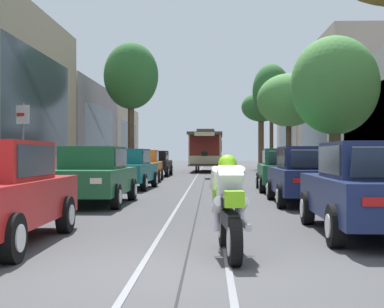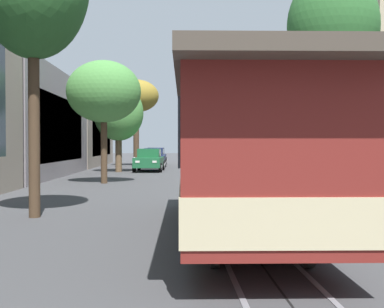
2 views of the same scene
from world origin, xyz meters
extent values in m
plane|color=#424244|center=(0.00, 22.87, 0.00)|extent=(160.00, 160.00, 0.00)
cube|color=gray|center=(-0.53, 26.59, 0.01)|extent=(0.08, 65.17, 0.01)
cube|color=gray|center=(0.53, 26.59, 0.01)|extent=(0.08, 65.17, 0.01)
cube|color=black|center=(0.00, 26.59, 0.00)|extent=(0.03, 65.17, 0.01)
cube|color=#2D3842|center=(-7.79, 19.44, 3.74)|extent=(0.04, 10.01, 4.99)
cube|color=gray|center=(-10.58, 33.73, 3.24)|extent=(5.62, 13.99, 6.48)
cube|color=#2D3842|center=(-7.79, 33.73, 2.92)|extent=(0.04, 10.01, 3.89)
cube|color=#BCAD93|center=(-10.14, 48.03, 3.02)|extent=(4.74, 13.99, 6.04)
cube|color=#2D3842|center=(-7.79, 48.03, 2.72)|extent=(0.04, 10.01, 3.62)
cube|color=#2D3842|center=(7.79, 19.44, 2.75)|extent=(0.04, 10.01, 3.66)
cube|color=gray|center=(10.73, 33.73, 4.69)|extent=(5.92, 13.99, 9.37)
cube|color=#2D3842|center=(7.79, 33.73, 4.22)|extent=(0.04, 10.01, 5.62)
cube|color=gray|center=(10.01, 48.03, 3.98)|extent=(4.49, 13.99, 7.97)
cube|color=#2D3842|center=(7.79, 48.03, 3.59)|extent=(0.04, 10.01, 4.78)
cube|color=#2D3842|center=(-3.09, 3.08, 1.26)|extent=(1.30, 0.21, 0.45)
cube|color=#2D3842|center=(-2.33, 1.90, 1.28)|extent=(0.05, 1.81, 0.47)
cube|color=#B21414|center=(-2.54, 3.91, 0.75)|extent=(0.28, 0.04, 0.12)
cube|color=#B21414|center=(-3.66, 3.90, 0.75)|extent=(0.28, 0.04, 0.12)
cylinder|color=black|center=(-2.18, 0.42, 0.32)|extent=(0.21, 0.64, 0.64)
cylinder|color=silver|center=(-2.07, 0.42, 0.32)|extent=(0.02, 0.35, 0.35)
cylinder|color=black|center=(-2.21, 3.09, 0.32)|extent=(0.21, 0.64, 0.64)
cylinder|color=silver|center=(-2.10, 3.09, 0.32)|extent=(0.02, 0.35, 0.35)
cube|color=#1E6038|center=(-2.90, 8.49, 0.65)|extent=(1.83, 4.31, 0.66)
cube|color=#1E6038|center=(-2.90, 8.64, 1.28)|extent=(1.49, 2.08, 0.60)
cube|color=#2D3842|center=(-2.90, 7.80, 1.26)|extent=(1.33, 0.23, 0.47)
cube|color=#2D3842|center=(-2.89, 9.82, 1.26)|extent=(1.30, 0.21, 0.45)
cube|color=#2D3842|center=(-2.15, 8.63, 1.28)|extent=(0.04, 1.81, 0.47)
cube|color=#2D3842|center=(-3.64, 8.64, 1.28)|extent=(0.04, 1.81, 0.47)
cube|color=white|center=(-2.36, 6.32, 0.75)|extent=(0.28, 0.04, 0.14)
cube|color=#B21414|center=(-2.32, 10.64, 0.75)|extent=(0.28, 0.04, 0.12)
cube|color=white|center=(-3.47, 6.33, 0.75)|extent=(0.28, 0.04, 0.14)
cube|color=#B21414|center=(-3.44, 10.65, 0.75)|extent=(0.28, 0.04, 0.12)
cylinder|color=black|center=(-2.03, 7.15, 0.32)|extent=(0.21, 0.64, 0.64)
cylinder|color=silver|center=(-1.92, 7.15, 0.32)|extent=(0.02, 0.35, 0.35)
cylinder|color=black|center=(-3.79, 7.16, 0.32)|extent=(0.21, 0.64, 0.64)
cylinder|color=silver|center=(-3.90, 7.16, 0.32)|extent=(0.02, 0.35, 0.35)
cylinder|color=black|center=(-2.01, 9.81, 0.32)|extent=(0.21, 0.64, 0.64)
cylinder|color=silver|center=(-1.90, 9.81, 0.32)|extent=(0.02, 0.35, 0.35)
cylinder|color=black|center=(-3.77, 9.83, 0.32)|extent=(0.21, 0.64, 0.64)
cylinder|color=silver|center=(-3.88, 9.83, 0.32)|extent=(0.02, 0.35, 0.35)
cube|color=#196B70|center=(-2.96, 15.18, 0.65)|extent=(2.00, 4.38, 0.66)
cube|color=#196B70|center=(-2.96, 15.33, 1.28)|extent=(1.57, 2.13, 0.60)
cube|color=#2D3842|center=(-3.00, 14.49, 1.26)|extent=(1.34, 0.28, 0.47)
cube|color=#2D3842|center=(-2.90, 16.51, 1.26)|extent=(1.30, 0.26, 0.45)
cube|color=#2D3842|center=(-2.21, 15.30, 1.28)|extent=(0.11, 1.81, 0.47)
cube|color=#2D3842|center=(-3.70, 15.36, 1.28)|extent=(0.11, 1.81, 0.47)
cube|color=white|center=(-2.51, 13.00, 0.75)|extent=(0.28, 0.05, 0.14)
cube|color=#B21414|center=(-2.31, 17.31, 0.75)|extent=(0.28, 0.05, 0.12)
cube|color=white|center=(-3.62, 13.05, 0.75)|extent=(0.28, 0.05, 0.14)
cube|color=#B21414|center=(-3.42, 17.36, 0.75)|extent=(0.28, 0.05, 0.12)
cylinder|color=black|center=(-2.15, 13.81, 0.32)|extent=(0.23, 0.65, 0.64)
cylinder|color=silver|center=(-2.04, 13.80, 0.32)|extent=(0.04, 0.35, 0.35)
cylinder|color=black|center=(-3.90, 13.89, 0.32)|extent=(0.23, 0.65, 0.64)
cylinder|color=silver|center=(-4.01, 13.89, 0.32)|extent=(0.04, 0.35, 0.35)
cylinder|color=black|center=(-2.02, 16.47, 0.32)|extent=(0.23, 0.65, 0.64)
cylinder|color=silver|center=(-1.91, 16.47, 0.32)|extent=(0.04, 0.35, 0.35)
cylinder|color=black|center=(-3.78, 16.55, 0.32)|extent=(0.23, 0.65, 0.64)
cylinder|color=silver|center=(-3.89, 16.56, 0.32)|extent=(0.04, 0.35, 0.35)
cube|color=orange|center=(-3.13, 21.37, 0.65)|extent=(1.94, 4.36, 0.66)
cube|color=orange|center=(-3.14, 21.52, 1.28)|extent=(1.54, 2.11, 0.60)
cube|color=#2D3842|center=(-3.11, 20.69, 1.26)|extent=(1.34, 0.27, 0.47)
cube|color=#2D3842|center=(-3.18, 22.71, 1.26)|extent=(1.30, 0.24, 0.45)
cube|color=#2D3842|center=(-2.39, 21.55, 1.28)|extent=(0.09, 1.81, 0.47)
cube|color=#2D3842|center=(-3.89, 21.50, 1.28)|extent=(0.09, 1.81, 0.47)
cube|color=white|center=(-2.51, 19.23, 0.75)|extent=(0.28, 0.05, 0.14)
cube|color=#B21414|center=(-2.65, 23.55, 0.75)|extent=(0.28, 0.05, 0.12)
cube|color=white|center=(-3.62, 19.20, 0.75)|extent=(0.28, 0.05, 0.14)
cube|color=#B21414|center=(-3.76, 23.51, 0.75)|extent=(0.28, 0.05, 0.12)
cylinder|color=black|center=(-2.21, 20.07, 0.32)|extent=(0.22, 0.65, 0.64)
cylinder|color=silver|center=(-2.10, 20.07, 0.32)|extent=(0.03, 0.35, 0.35)
cylinder|color=black|center=(-3.97, 20.01, 0.32)|extent=(0.22, 0.65, 0.64)
cylinder|color=silver|center=(-4.08, 20.01, 0.32)|extent=(0.03, 0.35, 0.35)
cylinder|color=black|center=(-2.30, 22.73, 0.32)|extent=(0.22, 0.65, 0.64)
cylinder|color=silver|center=(-2.19, 22.74, 0.32)|extent=(0.03, 0.35, 0.35)
cylinder|color=black|center=(-4.06, 22.68, 0.32)|extent=(0.22, 0.65, 0.64)
cylinder|color=silver|center=(-4.17, 22.67, 0.32)|extent=(0.03, 0.35, 0.35)
cube|color=black|center=(-3.14, 27.81, 0.65)|extent=(1.88, 4.33, 0.66)
cube|color=black|center=(-3.14, 27.96, 1.28)|extent=(1.51, 2.09, 0.60)
cube|color=#2D3842|center=(-3.16, 27.13, 1.26)|extent=(1.34, 0.25, 0.47)
cube|color=#2D3842|center=(-3.12, 29.15, 1.26)|extent=(1.30, 0.22, 0.45)
cube|color=#2D3842|center=(-2.39, 27.95, 1.28)|extent=(0.06, 1.81, 0.47)
cube|color=#2D3842|center=(-3.89, 27.98, 1.28)|extent=(0.06, 1.81, 0.47)
cube|color=white|center=(-2.63, 25.64, 0.75)|extent=(0.28, 0.05, 0.14)
cube|color=#B21414|center=(-2.55, 29.96, 0.75)|extent=(0.28, 0.05, 0.12)
cube|color=white|center=(-3.74, 25.66, 0.75)|extent=(0.28, 0.05, 0.14)
cube|color=#B21414|center=(-3.66, 29.98, 0.75)|extent=(0.28, 0.05, 0.12)
cylinder|color=black|center=(-2.29, 26.46, 0.32)|extent=(0.21, 0.64, 0.64)
cylinder|color=silver|center=(-2.18, 26.46, 0.32)|extent=(0.03, 0.35, 0.35)
cylinder|color=black|center=(-4.05, 26.50, 0.32)|extent=(0.21, 0.64, 0.64)
cylinder|color=silver|center=(-4.16, 26.50, 0.32)|extent=(0.03, 0.35, 0.35)
cylinder|color=black|center=(-2.24, 29.13, 0.32)|extent=(0.21, 0.64, 0.64)
cylinder|color=silver|center=(-2.13, 29.13, 0.32)|extent=(0.03, 0.35, 0.35)
cylinder|color=black|center=(-4.00, 29.16, 0.32)|extent=(0.21, 0.64, 0.64)
cylinder|color=silver|center=(-4.11, 29.16, 0.32)|extent=(0.03, 0.35, 0.35)
cube|color=#19234C|center=(3.06, 3.04, 0.65)|extent=(1.90, 4.34, 0.66)
cube|color=#19234C|center=(3.05, 2.89, 1.28)|extent=(1.52, 2.10, 0.60)
cube|color=#2D3842|center=(3.07, 3.73, 1.26)|extent=(1.34, 0.25, 0.47)
cube|color=#2D3842|center=(2.31, 2.91, 1.28)|extent=(0.07, 1.81, 0.47)
cube|color=white|center=(2.55, 5.21, 0.75)|extent=(0.28, 0.05, 0.14)
cube|color=#B21414|center=(2.45, 0.89, 0.75)|extent=(0.28, 0.05, 0.12)
cube|color=white|center=(3.67, 5.19, 0.75)|extent=(0.28, 0.05, 0.14)
cylinder|color=black|center=(2.21, 4.39, 0.32)|extent=(0.22, 0.64, 0.64)
cylinder|color=silver|center=(2.10, 4.40, 0.32)|extent=(0.03, 0.35, 0.35)
cylinder|color=black|center=(2.15, 1.73, 0.32)|extent=(0.22, 0.64, 0.64)
cylinder|color=silver|center=(2.04, 1.73, 0.32)|extent=(0.03, 0.35, 0.35)
cube|color=#19234C|center=(3.00, 8.85, 0.65)|extent=(1.85, 4.32, 0.66)
cube|color=#19234C|center=(3.00, 8.70, 1.28)|extent=(1.50, 2.08, 0.60)
cube|color=#2D3842|center=(3.01, 9.54, 1.26)|extent=(1.33, 0.24, 0.47)
cube|color=#2D3842|center=(2.99, 7.52, 1.26)|extent=(1.30, 0.21, 0.45)
cube|color=#2D3842|center=(2.25, 8.71, 1.28)|extent=(0.05, 1.81, 0.47)
cube|color=#2D3842|center=(3.75, 8.70, 1.28)|extent=(0.05, 1.81, 0.47)
cube|color=white|center=(2.47, 11.02, 0.75)|extent=(0.28, 0.04, 0.14)
cube|color=#B21414|center=(2.42, 6.70, 0.75)|extent=(0.28, 0.04, 0.12)
cube|color=white|center=(3.59, 11.01, 0.75)|extent=(0.28, 0.04, 0.14)
cube|color=#B21414|center=(3.54, 6.69, 0.75)|extent=(0.28, 0.04, 0.12)
cylinder|color=black|center=(2.14, 10.20, 0.32)|extent=(0.21, 0.64, 0.64)
cylinder|color=silver|center=(2.03, 10.20, 0.32)|extent=(0.02, 0.35, 0.35)
cylinder|color=black|center=(3.90, 10.18, 0.32)|extent=(0.21, 0.64, 0.64)
cylinder|color=silver|center=(4.01, 10.18, 0.32)|extent=(0.02, 0.35, 0.35)
cylinder|color=black|center=(2.11, 7.53, 0.32)|extent=(0.21, 0.64, 0.64)
cylinder|color=silver|center=(2.00, 7.53, 0.32)|extent=(0.02, 0.35, 0.35)
cylinder|color=black|center=(3.87, 7.51, 0.32)|extent=(0.21, 0.64, 0.64)
cylinder|color=silver|center=(3.98, 7.51, 0.32)|extent=(0.02, 0.35, 0.35)
cube|color=#1E6038|center=(3.09, 14.34, 0.65)|extent=(1.99, 4.37, 0.66)
cube|color=#1E6038|center=(3.08, 14.19, 1.28)|extent=(1.56, 2.13, 0.60)
cube|color=#2D3842|center=(3.12, 15.02, 1.26)|extent=(1.34, 0.28, 0.47)
cube|color=#2D3842|center=(3.03, 13.00, 1.26)|extent=(1.30, 0.25, 0.45)
cube|color=#2D3842|center=(2.33, 14.22, 1.28)|extent=(0.11, 1.81, 0.47)
cube|color=#2D3842|center=(3.83, 14.15, 1.28)|extent=(0.11, 1.81, 0.47)
cube|color=white|center=(2.62, 16.52, 0.75)|extent=(0.28, 0.05, 0.14)
cube|color=#B21414|center=(2.44, 12.20, 0.75)|extent=(0.28, 0.05, 0.12)
cube|color=white|center=(3.74, 16.47, 0.75)|extent=(0.28, 0.05, 0.14)
cube|color=#B21414|center=(3.55, 12.15, 0.75)|extent=(0.28, 0.05, 0.12)
cylinder|color=black|center=(2.27, 15.71, 0.32)|extent=(0.23, 0.65, 0.64)
cylinder|color=silver|center=(2.16, 15.71, 0.32)|extent=(0.04, 0.35, 0.35)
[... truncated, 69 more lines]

